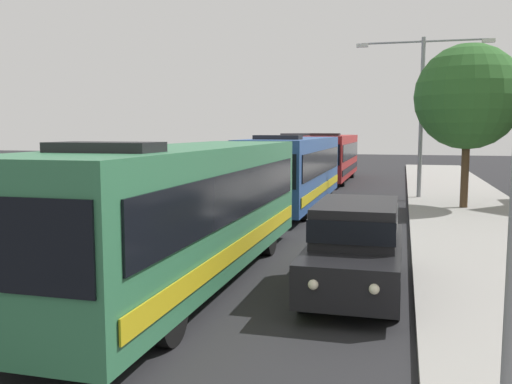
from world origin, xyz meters
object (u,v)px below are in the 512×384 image
white_suv (356,244)px  bus_second_in_line (294,169)px  bus_middle (332,156)px  box_truck_oncoming (300,152)px  bus_lead (187,208)px  roadside_tree (468,97)px  streetlamp_mid (422,99)px

white_suv → bus_second_in_line: bearing=106.7°
bus_middle → box_truck_oncoming: (-3.30, 6.17, 0.01)m
bus_lead → box_truck_oncoming: size_ratio=1.64×
box_truck_oncoming → roadside_tree: size_ratio=1.02×
box_truck_oncoming → streetlamp_mid: size_ratio=0.91×
bus_middle → white_suv: (3.70, -25.31, -0.66)m
bus_second_in_line → bus_middle: 13.02m
bus_second_in_line → box_truck_oncoming: bearing=99.8°
roadside_tree → bus_lead: bearing=-118.2°
white_suv → box_truck_oncoming: box_truck_oncoming is taller
bus_lead → bus_second_in_line: bearing=90.0°
box_truck_oncoming → streetlamp_mid: 17.71m
bus_middle → streetlamp_mid: (5.40, -8.92, 3.21)m
white_suv → box_truck_oncoming: 32.26m
bus_lead → roadside_tree: bearing=61.8°
white_suv → roadside_tree: (3.44, 13.10, 3.73)m
bus_second_in_line → box_truck_oncoming: (-3.30, 19.19, 0.01)m
bus_lead → roadside_tree: roadside_tree is taller
bus_second_in_line → streetlamp_mid: (5.40, 4.11, 3.21)m
bus_middle → box_truck_oncoming: size_ratio=1.58×
white_suv → bus_lead: bearing=-176.5°
box_truck_oncoming → roadside_tree: (10.44, -18.38, 3.07)m
box_truck_oncoming → bus_second_in_line: bearing=-80.2°
bus_lead → bus_second_in_line: 12.52m
bus_middle → bus_second_in_line: bearing=-90.0°
bus_lead → white_suv: bus_lead is taller
bus_middle → streetlamp_mid: bearing=-58.8°
bus_middle → roadside_tree: 14.48m
bus_middle → roadside_tree: roadside_tree is taller
bus_lead → white_suv: 3.76m
bus_lead → bus_middle: bearing=90.0°
box_truck_oncoming → white_suv: bearing=-77.5°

